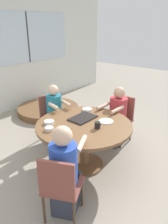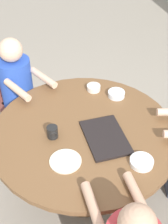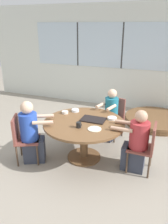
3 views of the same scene
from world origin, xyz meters
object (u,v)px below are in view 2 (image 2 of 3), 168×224
(chair_for_woman_green_shirt, at_px, (11,91))
(person_woman_green_shirt, at_px, (20,98))
(coffee_mug, at_px, (52,132))
(bowl_cereal, at_px, (94,88))
(bowl_fruit, at_px, (116,94))
(bowl_white_shallow, at_px, (142,162))

(chair_for_woman_green_shirt, bearing_deg, person_woman_green_shirt, 90.00)
(person_woman_green_shirt, bearing_deg, coffee_mug, 74.97)
(bowl_cereal, bearing_deg, coffee_mug, -44.92)
(coffee_mug, xyz_separation_m, bowl_fruit, (-0.32, 0.62, -0.02))
(person_woman_green_shirt, relative_size, bowl_cereal, 9.30)
(person_woman_green_shirt, xyz_separation_m, bowl_fruit, (0.49, 0.78, 0.23))
(bowl_cereal, bearing_deg, chair_for_woman_green_shirt, -125.46)
(chair_for_woman_green_shirt, relative_size, bowl_fruit, 5.88)
(bowl_white_shallow, bearing_deg, coffee_mug, -129.22)
(bowl_cereal, height_order, bowl_fruit, same)
(chair_for_woman_green_shirt, xyz_separation_m, person_woman_green_shirt, (0.15, 0.07, 0.01))
(chair_for_woman_green_shirt, height_order, bowl_fruit, chair_for_woman_green_shirt)
(coffee_mug, bearing_deg, bowl_white_shallow, 50.78)
(coffee_mug, distance_m, bowl_white_shallow, 0.67)
(coffee_mug, xyz_separation_m, bowl_white_shallow, (0.42, 0.52, -0.03))
(person_woman_green_shirt, distance_m, coffee_mug, 0.86)
(bowl_white_shallow, relative_size, bowl_cereal, 1.34)
(person_woman_green_shirt, relative_size, coffee_mug, 11.94)
(chair_for_woman_green_shirt, bearing_deg, coffee_mug, 77.45)
(chair_for_woman_green_shirt, relative_size, coffee_mug, 9.05)
(person_woman_green_shirt, height_order, bowl_white_shallow, person_woman_green_shirt)
(bowl_white_shallow, bearing_deg, chair_for_woman_green_shirt, -151.58)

